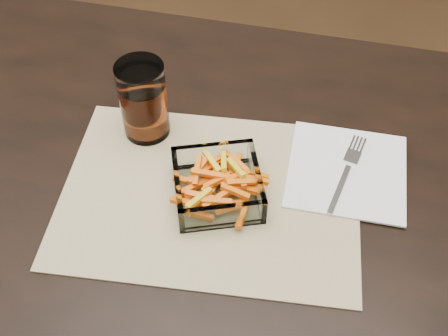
{
  "coord_description": "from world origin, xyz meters",
  "views": [
    {
      "loc": [
        0.12,
        -0.49,
        1.43
      ],
      "look_at": [
        -0.0,
        0.04,
        0.78
      ],
      "focal_mm": 45.0,
      "sensor_mm": 36.0,
      "label": 1
    }
  ],
  "objects": [
    {
      "name": "dining_table",
      "position": [
        0.0,
        0.0,
        0.66
      ],
      "size": [
        1.6,
        0.9,
        0.75
      ],
      "color": "black",
      "rests_on": "ground"
    },
    {
      "name": "placemat",
      "position": [
        -0.02,
        0.01,
        0.75
      ],
      "size": [
        0.48,
        0.37,
        0.0
      ],
      "primitive_type": "cube",
      "rotation": [
        0.0,
        0.0,
        0.1
      ],
      "color": "tan",
      "rests_on": "dining_table"
    },
    {
      "name": "glass_bowl",
      "position": [
        -0.01,
        0.01,
        0.77
      ],
      "size": [
        0.16,
        0.16,
        0.05
      ],
      "rotation": [
        0.0,
        0.0,
        0.37
      ],
      "color": "white",
      "rests_on": "placemat"
    },
    {
      "name": "tumbler",
      "position": [
        -0.15,
        0.12,
        0.82
      ],
      "size": [
        0.08,
        0.08,
        0.13
      ],
      "color": "white",
      "rests_on": "placemat"
    },
    {
      "name": "napkin",
      "position": [
        0.18,
        0.1,
        0.76
      ],
      "size": [
        0.19,
        0.19,
        0.0
      ],
      "primitive_type": "cube",
      "rotation": [
        0.0,
        0.0,
        0.03
      ],
      "color": "white",
      "rests_on": "placemat"
    },
    {
      "name": "fork",
      "position": [
        0.18,
        0.1,
        0.76
      ],
      "size": [
        0.05,
        0.17,
        0.0
      ],
      "rotation": [
        0.0,
        0.0,
        -0.19
      ],
      "color": "silver",
      "rests_on": "napkin"
    }
  ]
}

